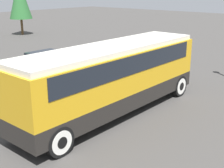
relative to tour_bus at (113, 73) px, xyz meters
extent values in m
plane|color=#423F3D|center=(-0.10, 0.00, -1.96)|extent=(120.00, 120.00, 0.00)
cube|color=black|center=(-0.10, 0.00, -1.10)|extent=(10.40, 2.49, 0.76)
cube|color=gold|center=(-0.10, 0.00, 0.17)|extent=(10.40, 2.49, 1.78)
cube|color=black|center=(-0.10, 0.00, 0.61)|extent=(9.15, 2.53, 0.80)
cube|color=silver|center=(-0.10, 0.00, 1.18)|extent=(10.20, 2.29, 0.22)
cube|color=gold|center=(4.96, 0.00, -0.08)|extent=(0.36, 2.39, 2.04)
cylinder|color=black|center=(4.20, -1.14, -1.40)|extent=(1.14, 0.28, 1.14)
cylinder|color=silver|center=(4.20, -1.14, -1.40)|extent=(0.89, 0.30, 0.89)
cylinder|color=black|center=(4.20, -1.14, -1.40)|extent=(0.43, 0.32, 0.43)
cylinder|color=black|center=(4.20, 1.14, -1.40)|extent=(1.14, 0.28, 1.14)
cylinder|color=silver|center=(4.20, 1.14, -1.40)|extent=(0.89, 0.30, 0.89)
cylinder|color=black|center=(4.20, 1.14, -1.40)|extent=(0.43, 0.32, 0.43)
cylinder|color=black|center=(-4.22, -1.14, -1.40)|extent=(1.14, 0.28, 1.14)
cylinder|color=silver|center=(-4.22, -1.14, -1.40)|extent=(0.89, 0.30, 0.89)
cylinder|color=black|center=(-4.22, -1.14, -1.40)|extent=(0.43, 0.32, 0.43)
cylinder|color=black|center=(-4.22, 1.14, -1.40)|extent=(1.14, 0.28, 1.14)
cylinder|color=silver|center=(-4.22, 1.14, -1.40)|extent=(0.89, 0.30, 0.89)
cylinder|color=black|center=(-4.22, 1.14, -1.40)|extent=(0.43, 0.32, 0.43)
cube|color=#7A6B5B|center=(2.96, 8.74, -1.39)|extent=(4.39, 1.78, 0.62)
cube|color=black|center=(2.78, 8.74, -0.84)|extent=(2.28, 1.60, 0.49)
cylinder|color=black|center=(4.66, 7.94, -1.61)|extent=(0.71, 0.22, 0.71)
cylinder|color=black|center=(4.66, 7.94, -1.61)|extent=(0.27, 0.26, 0.27)
cylinder|color=black|center=(4.66, 9.53, -1.61)|extent=(0.71, 0.22, 0.71)
cylinder|color=black|center=(4.66, 9.53, -1.61)|extent=(0.27, 0.26, 0.27)
cylinder|color=black|center=(1.26, 7.94, -1.61)|extent=(0.71, 0.22, 0.71)
cylinder|color=black|center=(1.26, 7.94, -1.61)|extent=(0.27, 0.26, 0.27)
cylinder|color=black|center=(1.26, 9.53, -1.61)|extent=(0.71, 0.22, 0.71)
cylinder|color=black|center=(1.26, 9.53, -1.61)|extent=(0.27, 0.26, 0.27)
cube|color=navy|center=(5.15, 5.08, -1.38)|extent=(4.65, 1.75, 0.65)
cube|color=black|center=(4.96, 5.08, -0.81)|extent=(2.42, 1.57, 0.48)
cylinder|color=black|center=(6.98, 4.29, -1.61)|extent=(0.70, 0.22, 0.70)
cylinder|color=black|center=(6.98, 4.29, -1.61)|extent=(0.27, 0.26, 0.27)
cylinder|color=black|center=(6.98, 5.86, -1.61)|extent=(0.70, 0.22, 0.70)
cylinder|color=black|center=(6.98, 5.86, -1.61)|extent=(0.27, 0.26, 0.27)
cylinder|color=black|center=(3.32, 4.29, -1.61)|extent=(0.70, 0.22, 0.70)
cylinder|color=black|center=(3.32, 4.29, -1.61)|extent=(0.27, 0.26, 0.27)
cylinder|color=black|center=(3.32, 5.86, -1.61)|extent=(0.70, 0.22, 0.70)
cylinder|color=black|center=(3.32, 5.86, -1.61)|extent=(0.27, 0.26, 0.27)
cylinder|color=brown|center=(11.87, 25.05, -0.97)|extent=(0.28, 0.28, 1.98)
camera|label=1|loc=(-10.42, -8.89, 3.75)|focal=50.00mm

